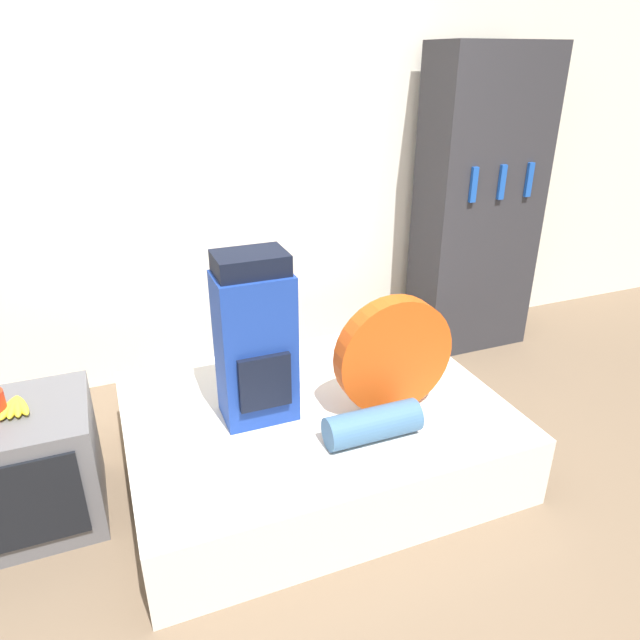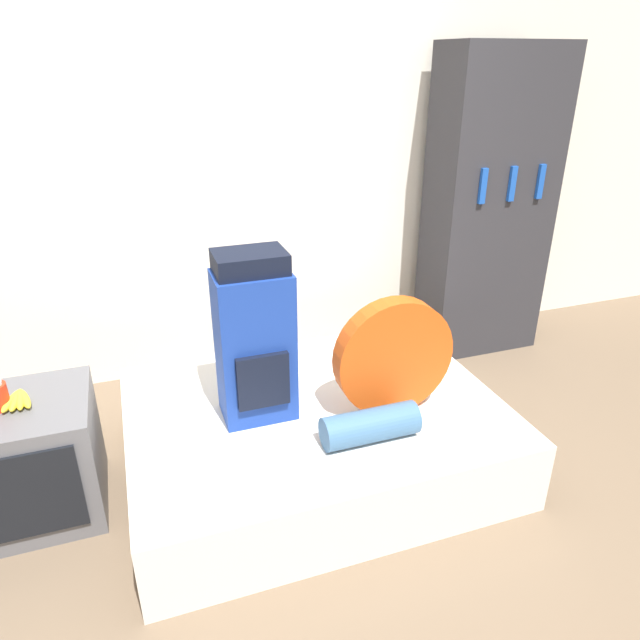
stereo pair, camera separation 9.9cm
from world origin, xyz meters
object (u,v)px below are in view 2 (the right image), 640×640
bookshelf (488,207)px  sleeping_roll (370,426)px  tent_bag (393,356)px  television (25,460)px  backpack (255,340)px

bookshelf → sleeping_roll: bearing=-137.7°
tent_bag → sleeping_roll: tent_bag is taller
tent_bag → television: 1.71m
tent_bag → bookshelf: (1.20, 1.08, 0.35)m
tent_bag → backpack: bearing=163.8°
backpack → tent_bag: size_ratio=1.40×
television → bookshelf: (2.85, 0.81, 0.72)m
backpack → sleeping_roll: 0.64m
backpack → television: size_ratio=1.30×
tent_bag → sleeping_roll: bearing=-135.0°
backpack → sleeping_roll: (0.42, -0.37, -0.31)m
sleeping_roll → television: size_ratio=0.71×
sleeping_roll → television: 1.54m
backpack → television: (-1.04, 0.09, -0.47)m
bookshelf → television: bearing=-164.2°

